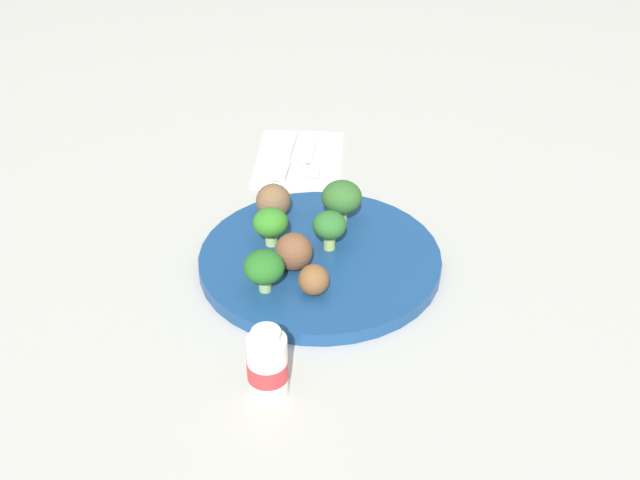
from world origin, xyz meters
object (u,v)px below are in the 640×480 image
object	(u,v)px
plate	(320,260)
broccoli_floret_front_left	(329,226)
broccoli_floret_far_rim	(342,198)
broccoli_floret_near_rim	(271,223)
broccoli_floret_back_right	(264,268)
napkin	(299,158)
knife	(286,157)
meatball_front_right	(273,201)
meatball_back_left	(294,252)
fork	(311,158)
yogurt_bottle	(268,365)
meatball_near_rim	(314,280)

from	to	relation	value
plate	broccoli_floret_front_left	bearing A→B (deg)	135.52
broccoli_floret_far_rim	broccoli_floret_front_left	distance (m)	0.06
broccoli_floret_near_rim	broccoli_floret_back_right	bearing A→B (deg)	-4.64
plate	broccoli_floret_back_right	distance (m)	0.10
napkin	knife	size ratio (longest dim) A/B	1.17
broccoli_floret_front_left	meatball_front_right	xyz separation A→B (m)	(-0.07, -0.06, -0.01)
plate	meatball_back_left	distance (m)	0.05
broccoli_floret_far_rim	fork	size ratio (longest dim) A/B	0.45
meatball_back_left	yogurt_bottle	distance (m)	0.18
broccoli_floret_back_right	napkin	world-z (taller)	broccoli_floret_back_right
knife	plate	bearing A→B (deg)	7.93
broccoli_floret_back_right	meatball_back_left	distance (m)	0.05
meatball_front_right	fork	xyz separation A→B (m)	(-0.16, 0.05, -0.03)
plate	broccoli_floret_far_rim	distance (m)	0.08
meatball_front_right	broccoli_floret_far_rim	bearing A→B (deg)	77.71
yogurt_bottle	knife	bearing A→B (deg)	176.88
broccoli_floret_near_rim	knife	bearing A→B (deg)	174.78
broccoli_floret_back_right	knife	world-z (taller)	broccoli_floret_back_right
broccoli_floret_far_rim	broccoli_floret_front_left	bearing A→B (deg)	-18.33
meatball_front_right	plate	bearing A→B (deg)	31.81
meatball_near_rim	meatball_front_right	size ratio (longest dim) A/B	0.79
broccoli_floret_far_rim	meatball_near_rim	xyz separation A→B (m)	(0.14, -0.04, -0.02)
napkin	plate	bearing A→B (deg)	3.55
broccoli_floret_near_rim	fork	xyz separation A→B (m)	(-0.22, 0.06, -0.04)
yogurt_bottle	broccoli_floret_near_rim	bearing A→B (deg)	179.04
broccoli_floret_back_right	meatball_front_right	distance (m)	0.15
meatball_near_rim	broccoli_floret_back_right	bearing A→B (deg)	-97.81
broccoli_floret_front_left	napkin	xyz separation A→B (m)	(-0.25, -0.03, -0.04)
broccoli_floret_back_right	yogurt_bottle	size ratio (longest dim) A/B	0.64
plate	fork	xyz separation A→B (m)	(-0.25, 0.00, -0.00)
broccoli_floret_near_rim	broccoli_floret_far_rim	distance (m)	0.10
broccoli_floret_front_left	meatball_near_rim	bearing A→B (deg)	-15.08
fork	yogurt_bottle	xyz separation A→B (m)	(0.45, -0.06, 0.03)
meatball_near_rim	fork	size ratio (longest dim) A/B	0.28
plate	knife	bearing A→B (deg)	-172.07
broccoli_floret_far_rim	meatball_back_left	size ratio (longest dim) A/B	1.28
broccoli_floret_far_rim	meatball_back_left	world-z (taller)	broccoli_floret_far_rim
broccoli_floret_front_left	knife	world-z (taller)	broccoli_floret_front_left
meatball_back_left	broccoli_floret_far_rim	bearing A→B (deg)	146.09
fork	yogurt_bottle	world-z (taller)	yogurt_bottle
broccoli_floret_far_rim	knife	distance (m)	0.20
broccoli_floret_far_rim	meatball_near_rim	bearing A→B (deg)	-16.40
broccoli_floret_far_rim	broccoli_floret_back_right	world-z (taller)	broccoli_floret_far_rim
knife	yogurt_bottle	world-z (taller)	yogurt_bottle
broccoli_floret_back_right	fork	distance (m)	0.32
broccoli_floret_front_left	plate	bearing A→B (deg)	-44.48
meatball_back_left	meatball_front_right	bearing A→B (deg)	-168.52
broccoli_floret_back_right	napkin	size ratio (longest dim) A/B	0.29
meatball_near_rim	napkin	distance (m)	0.33
broccoli_floret_near_rim	meatball_front_right	distance (m)	0.06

